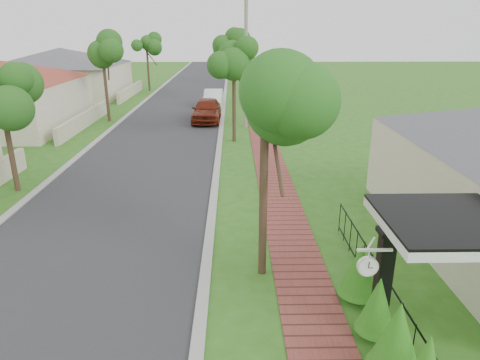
% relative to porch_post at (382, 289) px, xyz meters
% --- Properties ---
extents(ground, '(160.00, 160.00, 0.00)m').
position_rel_porch_post_xyz_m(ground, '(-4.55, 1.00, -1.12)').
color(ground, '#2E5F16').
rests_on(ground, ground).
extents(road, '(7.00, 120.00, 0.02)m').
position_rel_porch_post_xyz_m(road, '(-7.55, 21.00, -1.12)').
color(road, '#28282B').
rests_on(road, ground).
extents(kerb_right, '(0.30, 120.00, 0.10)m').
position_rel_porch_post_xyz_m(kerb_right, '(-3.90, 21.00, -1.12)').
color(kerb_right, '#9E9E99').
rests_on(kerb_right, ground).
extents(kerb_left, '(0.30, 120.00, 0.10)m').
position_rel_porch_post_xyz_m(kerb_left, '(-11.20, 21.00, -1.12)').
color(kerb_left, '#9E9E99').
rests_on(kerb_left, ground).
extents(sidewalk, '(1.50, 120.00, 0.03)m').
position_rel_porch_post_xyz_m(sidewalk, '(-1.30, 21.00, -1.12)').
color(sidewalk, brown).
rests_on(sidewalk, ground).
extents(porch_post, '(0.48, 0.48, 2.52)m').
position_rel_porch_post_xyz_m(porch_post, '(0.00, 0.00, 0.00)').
color(porch_post, black).
rests_on(porch_post, ground).
extents(picket_fence, '(0.03, 8.02, 1.00)m').
position_rel_porch_post_xyz_m(picket_fence, '(0.35, 1.00, -0.59)').
color(picket_fence, black).
rests_on(picket_fence, ground).
extents(street_trees, '(10.70, 37.65, 5.89)m').
position_rel_porch_post_xyz_m(street_trees, '(-7.42, 27.84, 3.42)').
color(street_trees, '#382619').
rests_on(street_trees, ground).
extents(hedge_row, '(0.89, 4.42, 1.95)m').
position_rel_porch_post_xyz_m(hedge_row, '(-0.10, -0.74, -0.31)').
color(hedge_row, '#217116').
rests_on(hedge_row, ground).
extents(far_house_grey, '(15.56, 15.56, 4.60)m').
position_rel_porch_post_xyz_m(far_house_grey, '(-19.52, 35.00, 1.22)').
color(far_house_grey, beige).
rests_on(far_house_grey, ground).
extents(parked_car_red, '(2.06, 4.87, 1.64)m').
position_rel_porch_post_xyz_m(parked_car_red, '(-4.99, 22.75, -0.30)').
color(parked_car_red, '#631D0E').
rests_on(parked_car_red, ground).
extents(parked_car_white, '(1.60, 4.39, 1.44)m').
position_rel_porch_post_xyz_m(parked_car_white, '(-4.75, 28.73, -0.40)').
color(parked_car_white, white).
rests_on(parked_car_white, ground).
extents(near_tree, '(2.13, 2.13, 5.47)m').
position_rel_porch_post_xyz_m(near_tree, '(-2.36, 2.50, 3.23)').
color(near_tree, '#382619').
rests_on(near_tree, ground).
extents(utility_pole, '(1.20, 0.24, 8.49)m').
position_rel_porch_post_xyz_m(utility_pole, '(-2.25, 21.00, 3.18)').
color(utility_pole, gray).
rests_on(utility_pole, ground).
extents(station_clock, '(0.70, 0.13, 0.59)m').
position_rel_porch_post_xyz_m(station_clock, '(-0.49, -0.40, 0.83)').
color(station_clock, white).
rests_on(station_clock, ground).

